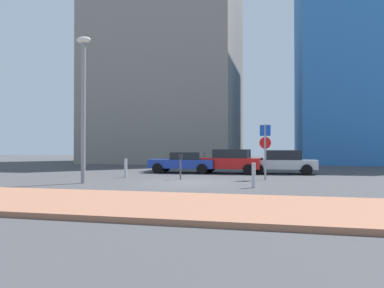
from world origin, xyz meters
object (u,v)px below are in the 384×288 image
(traffic_bollard_mid, at_px, (126,168))
(street_lamp, at_px, (83,96))
(parking_meter, at_px, (181,163))
(traffic_bollard_near, at_px, (254,175))
(parked_car_blue, at_px, (184,162))
(parked_car_silver, at_px, (282,161))
(parked_car_red, at_px, (229,161))
(parking_sign_post, at_px, (265,145))

(traffic_bollard_mid, bearing_deg, street_lamp, -99.43)
(parking_meter, relative_size, traffic_bollard_near, 1.29)
(parking_meter, bearing_deg, traffic_bollard_near, -37.62)
(parked_car_blue, height_order, parked_car_silver, parked_car_silver)
(parked_car_blue, distance_m, street_lamp, 8.82)
(parked_car_red, relative_size, parking_meter, 3.25)
(parked_car_blue, bearing_deg, parking_sign_post, -36.87)
(parked_car_blue, distance_m, parked_car_silver, 6.16)
(traffic_bollard_near, relative_size, traffic_bollard_mid, 0.99)
(parking_sign_post, xyz_separation_m, street_lamp, (-8.00, -3.78, 2.20))
(parked_car_silver, relative_size, traffic_bollard_near, 4.13)
(parked_car_blue, relative_size, parked_car_silver, 1.01)
(parked_car_blue, height_order, traffic_bollard_mid, parked_car_blue)
(parked_car_blue, relative_size, traffic_bollard_mid, 4.11)
(parked_car_silver, bearing_deg, traffic_bollard_near, -98.11)
(street_lamp, bearing_deg, parking_sign_post, 25.28)
(traffic_bollard_near, bearing_deg, parking_meter, 142.38)
(parked_car_silver, relative_size, traffic_bollard_mid, 4.07)
(parked_car_blue, relative_size, street_lamp, 0.63)
(parking_sign_post, bearing_deg, parked_car_blue, 143.13)
(parked_car_blue, height_order, street_lamp, street_lamp)
(parked_car_red, xyz_separation_m, parking_meter, (-1.82, -5.04, 0.06))
(parked_car_silver, height_order, parking_meter, parked_car_silver)
(parked_car_silver, xyz_separation_m, traffic_bollard_mid, (-8.29, -4.82, -0.26))
(traffic_bollard_near, bearing_deg, traffic_bollard_mid, 153.51)
(parked_car_blue, xyz_separation_m, parking_meter, (1.08, -4.85, 0.15))
(street_lamp, distance_m, traffic_bollard_near, 8.41)
(parked_car_red, bearing_deg, traffic_bollard_near, -75.72)
(parked_car_silver, xyz_separation_m, street_lamp, (-8.86, -8.26, 3.19))
(parked_car_silver, xyz_separation_m, traffic_bollard_near, (-1.19, -8.36, -0.26))
(parked_car_blue, height_order, parked_car_red, parked_car_red)
(street_lamp, bearing_deg, traffic_bollard_mid, 80.57)
(parked_car_red, xyz_separation_m, traffic_bollard_mid, (-5.06, -4.48, -0.28))
(street_lamp, distance_m, traffic_bollard_mid, 4.90)
(parking_sign_post, bearing_deg, parked_car_silver, 79.10)
(parking_meter, distance_m, traffic_bollard_mid, 3.30)
(parked_car_silver, bearing_deg, street_lamp, -137.01)
(traffic_bollard_near, distance_m, traffic_bollard_mid, 7.93)
(parked_car_red, xyz_separation_m, street_lamp, (-5.63, -7.92, 3.16))
(parked_car_silver, distance_m, traffic_bollard_mid, 9.60)
(parked_car_red, distance_m, parked_car_silver, 3.25)
(parked_car_red, height_order, traffic_bollard_near, parked_car_red)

